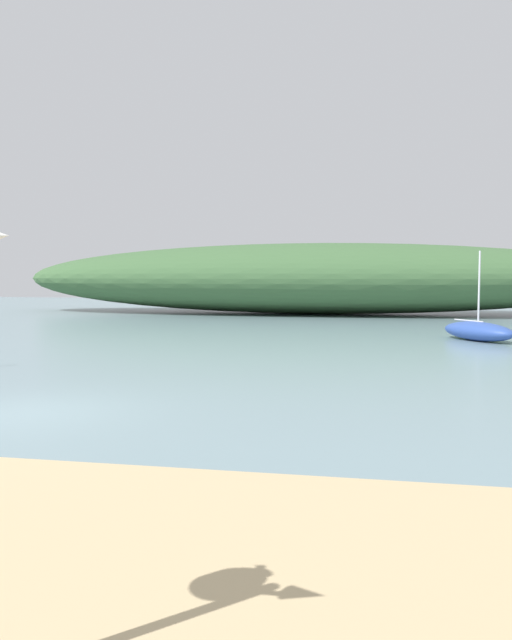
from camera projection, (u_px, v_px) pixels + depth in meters
name	position (u px, v px, depth m)	size (l,w,h in m)	color
ground_plane	(26.00, 413.00, 12.82)	(120.00, 120.00, 0.00)	gray
distant_hill	(314.00, 278.00, 45.43)	(43.27, 10.84, 4.99)	#3D6038
sailboat_east_reach	(478.00, 331.00, 26.84)	(3.28, 3.87, 3.77)	#2D4C9E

